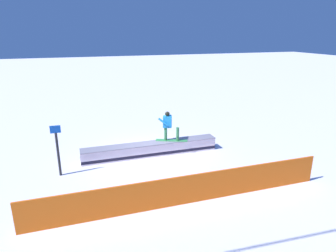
{
  "coord_description": "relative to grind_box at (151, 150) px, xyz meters",
  "views": [
    {
      "loc": [
        3.38,
        12.56,
        5.63
      ],
      "look_at": [
        -0.52,
        1.01,
        1.72
      ],
      "focal_mm": 31.55,
      "sensor_mm": 36.0,
      "label": 1
    }
  ],
  "objects": [
    {
      "name": "ground_plane",
      "position": [
        0.0,
        0.0,
        -0.29
      ],
      "size": [
        120.0,
        120.0,
        0.0
      ],
      "primitive_type": "plane",
      "color": "white"
    },
    {
      "name": "snowboarder",
      "position": [
        -0.9,
        -0.05,
        1.12
      ],
      "size": [
        1.51,
        0.86,
        1.44
      ],
      "color": "#3A9650",
      "rests_on": "grind_box"
    },
    {
      "name": "safety_fence",
      "position": [
        0.0,
        4.38,
        0.24
      ],
      "size": [
        10.53,
        0.17,
        1.06
      ],
      "primitive_type": "cube",
      "rotation": [
        0.0,
        0.0,
        -0.01
      ],
      "color": "orange",
      "rests_on": "ground_plane"
    },
    {
      "name": "grind_box",
      "position": [
        0.0,
        0.0,
        0.0
      ],
      "size": [
        6.46,
        0.72,
        0.63
      ],
      "color": "white",
      "rests_on": "ground_plane"
    },
    {
      "name": "trail_marker",
      "position": [
        4.06,
        0.79,
        0.85
      ],
      "size": [
        0.4,
        0.1,
        2.14
      ],
      "color": "#262628",
      "rests_on": "ground_plane"
    }
  ]
}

